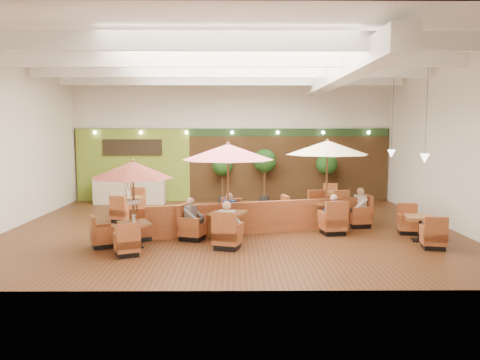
{
  "coord_description": "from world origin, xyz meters",
  "views": [
    {
      "loc": [
        0.17,
        -14.87,
        3.12
      ],
      "look_at": [
        0.3,
        0.5,
        1.5
      ],
      "focal_mm": 35.0,
      "sensor_mm": 36.0,
      "label": 1
    }
  ],
  "objects_px": {
    "diner_4": "(359,204)",
    "topiary_2": "(327,166)",
    "topiary_0": "(222,167)",
    "diner_2": "(192,214)",
    "table_3": "(129,204)",
    "service_counter": "(130,190)",
    "topiary_1": "(265,163)",
    "table_4": "(420,229)",
    "diner_3": "(333,210)",
    "diner_1": "(229,208)",
    "table_0": "(131,184)",
    "table_1": "(225,170)",
    "booth_divider": "(262,217)",
    "table_2": "(327,168)",
    "diner_0": "(227,220)",
    "table_5": "(335,200)"
  },
  "relations": [
    {
      "from": "table_1",
      "to": "booth_divider",
      "type": "bearing_deg",
      "value": 56.36
    },
    {
      "from": "topiary_1",
      "to": "topiary_2",
      "type": "relative_size",
      "value": 1.08
    },
    {
      "from": "table_1",
      "to": "diner_4",
      "type": "distance_m",
      "value": 4.78
    },
    {
      "from": "table_0",
      "to": "table_2",
      "type": "height_order",
      "value": "table_2"
    },
    {
      "from": "diner_3",
      "to": "topiary_2",
      "type": "bearing_deg",
      "value": 71.31
    },
    {
      "from": "table_2",
      "to": "diner_0",
      "type": "height_order",
      "value": "table_2"
    },
    {
      "from": "service_counter",
      "to": "table_3",
      "type": "relative_size",
      "value": 1.11
    },
    {
      "from": "booth_divider",
      "to": "table_5",
      "type": "xyz_separation_m",
      "value": [
        3.18,
        4.4,
        -0.14
      ]
    },
    {
      "from": "diner_2",
      "to": "topiary_2",
      "type": "bearing_deg",
      "value": 164.91
    },
    {
      "from": "table_3",
      "to": "diner_3",
      "type": "bearing_deg",
      "value": -0.27
    },
    {
      "from": "table_5",
      "to": "diner_1",
      "type": "height_order",
      "value": "diner_1"
    },
    {
      "from": "service_counter",
      "to": "table_3",
      "type": "height_order",
      "value": "table_3"
    },
    {
      "from": "service_counter",
      "to": "diner_1",
      "type": "xyz_separation_m",
      "value": [
        4.34,
        -5.77,
        0.16
      ]
    },
    {
      "from": "service_counter",
      "to": "table_1",
      "type": "xyz_separation_m",
      "value": [
        4.27,
        -6.8,
        1.43
      ]
    },
    {
      "from": "table_4",
      "to": "diner_1",
      "type": "relative_size",
      "value": 3.28
    },
    {
      "from": "topiary_1",
      "to": "booth_divider",
      "type": "bearing_deg",
      "value": -94.11
    },
    {
      "from": "booth_divider",
      "to": "table_5",
      "type": "relative_size",
      "value": 2.89
    },
    {
      "from": "table_4",
      "to": "topiary_2",
      "type": "height_order",
      "value": "topiary_2"
    },
    {
      "from": "table_1",
      "to": "table_5",
      "type": "xyz_separation_m",
      "value": [
        4.28,
        5.31,
        -1.66
      ]
    },
    {
      "from": "diner_4",
      "to": "topiary_2",
      "type": "bearing_deg",
      "value": -16.55
    },
    {
      "from": "table_1",
      "to": "topiary_2",
      "type": "height_order",
      "value": "table_1"
    },
    {
      "from": "diner_1",
      "to": "diner_4",
      "type": "distance_m",
      "value": 4.26
    },
    {
      "from": "topiary_2",
      "to": "table_1",
      "type": "bearing_deg",
      "value": -121.18
    },
    {
      "from": "table_4",
      "to": "diner_1",
      "type": "distance_m",
      "value": 5.6
    },
    {
      "from": "diner_0",
      "to": "table_4",
      "type": "bearing_deg",
      "value": 34.33
    },
    {
      "from": "table_4",
      "to": "diner_3",
      "type": "bearing_deg",
      "value": 170.1
    },
    {
      "from": "diner_3",
      "to": "diner_2",
      "type": "bearing_deg",
      "value": 179.86
    },
    {
      "from": "diner_0",
      "to": "diner_1",
      "type": "distance_m",
      "value": 2.06
    },
    {
      "from": "table_0",
      "to": "diner_1",
      "type": "bearing_deg",
      "value": 11.77
    },
    {
      "from": "topiary_0",
      "to": "diner_1",
      "type": "relative_size",
      "value": 2.73
    },
    {
      "from": "diner_1",
      "to": "topiary_1",
      "type": "bearing_deg",
      "value": -77.57
    },
    {
      "from": "diner_4",
      "to": "diner_3",
      "type": "bearing_deg",
      "value": 118.03
    },
    {
      "from": "booth_divider",
      "to": "topiary_1",
      "type": "relative_size",
      "value": 3.02
    },
    {
      "from": "table_3",
      "to": "table_4",
      "type": "bearing_deg",
      "value": 0.37
    },
    {
      "from": "service_counter",
      "to": "table_1",
      "type": "height_order",
      "value": "table_1"
    },
    {
      "from": "table_2",
      "to": "topiary_2",
      "type": "bearing_deg",
      "value": 68.59
    },
    {
      "from": "table_5",
      "to": "topiary_2",
      "type": "xyz_separation_m",
      "value": [
        -0.05,
        1.69,
        1.26
      ]
    },
    {
      "from": "topiary_0",
      "to": "diner_0",
      "type": "relative_size",
      "value": 2.5
    },
    {
      "from": "table_2",
      "to": "table_4",
      "type": "height_order",
      "value": "table_2"
    },
    {
      "from": "service_counter",
      "to": "topiary_1",
      "type": "distance_m",
      "value": 5.93
    },
    {
      "from": "table_3",
      "to": "diner_2",
      "type": "bearing_deg",
      "value": -31.0
    },
    {
      "from": "table_1",
      "to": "diner_0",
      "type": "relative_size",
      "value": 3.48
    },
    {
      "from": "topiary_0",
      "to": "diner_2",
      "type": "relative_size",
      "value": 2.71
    },
    {
      "from": "service_counter",
      "to": "table_4",
      "type": "relative_size",
      "value": 1.2
    },
    {
      "from": "table_2",
      "to": "diner_3",
      "type": "xyz_separation_m",
      "value": [
        0.0,
        -1.05,
        -1.18
      ]
    },
    {
      "from": "topiary_2",
      "to": "topiary_1",
      "type": "bearing_deg",
      "value": -180.0
    },
    {
      "from": "table_3",
      "to": "diner_4",
      "type": "bearing_deg",
      "value": 9.58
    },
    {
      "from": "table_1",
      "to": "topiary_0",
      "type": "height_order",
      "value": "table_1"
    },
    {
      "from": "booth_divider",
      "to": "table_0",
      "type": "xyz_separation_m",
      "value": [
        -3.59,
        -1.75,
        1.22
      ]
    },
    {
      "from": "table_2",
      "to": "topiary_1",
      "type": "height_order",
      "value": "table_2"
    }
  ]
}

